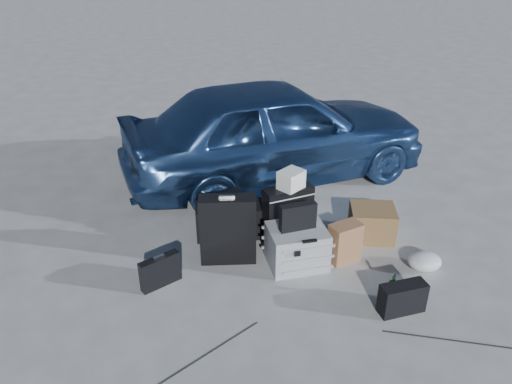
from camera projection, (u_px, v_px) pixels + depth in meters
ground at (312, 287)px, 4.62m from camera, size 60.00×60.00×0.00m
car at (275, 130)px, 6.35m from camera, size 3.94×1.73×1.32m
pelican_case at (297, 247)px, 4.85m from camera, size 0.62×0.54×0.40m
laptop_bag at (298, 217)px, 4.70m from camera, size 0.36×0.12×0.27m
briefcase at (160, 271)px, 4.57m from camera, size 0.40×0.18×0.30m
suitcase_left at (228, 230)px, 4.83m from camera, size 0.58×0.38×0.71m
suitcase_right at (288, 214)px, 5.18m from camera, size 0.51×0.19×0.61m
white_carton at (291, 180)px, 4.99m from camera, size 0.30×0.27×0.19m
duffel_bag at (230, 220)px, 5.32m from camera, size 0.77×0.51×0.36m
flat_box_white at (229, 203)px, 5.23m from camera, size 0.37×0.28×0.06m
flat_box_black at (230, 197)px, 5.19m from camera, size 0.35×0.28×0.06m
kraft_bag at (345, 242)px, 4.90m from camera, size 0.32×0.21×0.41m
cardboard_box at (372, 223)px, 5.29m from camera, size 0.60×0.57×0.34m
plastic_bag at (425, 261)px, 4.82m from camera, size 0.40×0.37×0.18m
messenger_bag at (402, 298)px, 4.26m from camera, size 0.42×0.20×0.28m
green_bottle at (392, 289)px, 4.36m from camera, size 0.09×0.09×0.30m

